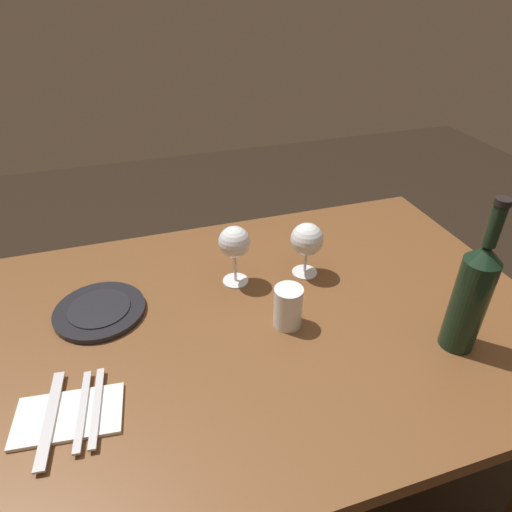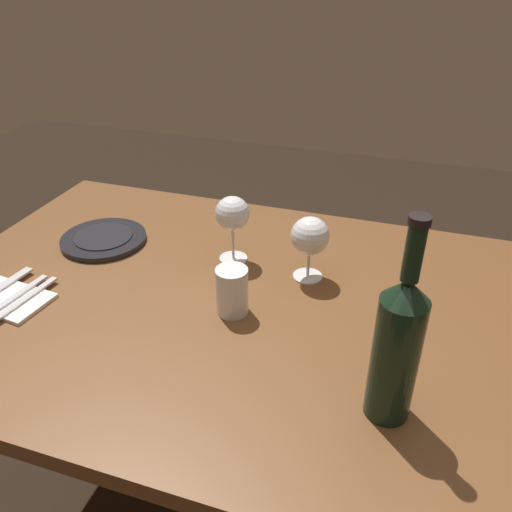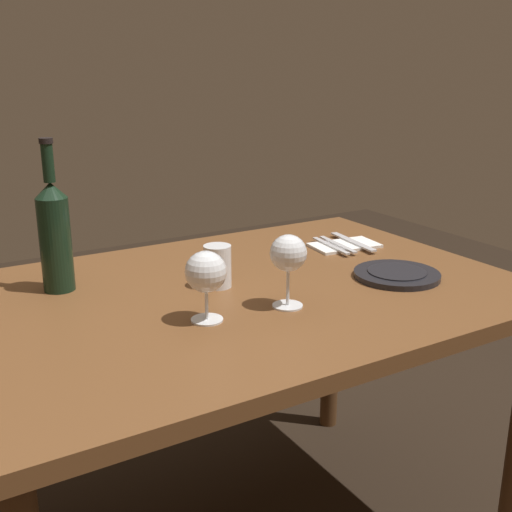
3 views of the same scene
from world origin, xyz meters
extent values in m
plane|color=black|center=(0.00, 0.00, 0.00)|extent=(6.00, 6.00, 0.00)
cube|color=brown|center=(0.00, 0.00, 0.72)|extent=(1.30, 0.90, 0.04)
cylinder|color=#50311A|center=(-0.58, -0.38, 0.35)|extent=(0.06, 0.06, 0.70)
cylinder|color=#50311A|center=(0.58, -0.38, 0.35)|extent=(0.06, 0.06, 0.70)
cylinder|color=white|center=(-0.15, -0.13, 0.74)|extent=(0.07, 0.07, 0.00)
cylinder|color=white|center=(-0.15, -0.13, 0.78)|extent=(0.01, 0.01, 0.07)
sphere|color=white|center=(-0.15, -0.13, 0.84)|extent=(0.08, 0.08, 0.08)
cylinder|color=maroon|center=(-0.15, -0.13, 0.84)|extent=(0.07, 0.07, 0.03)
cylinder|color=white|center=(0.04, -0.15, 0.74)|extent=(0.07, 0.07, 0.00)
cylinder|color=white|center=(0.04, -0.15, 0.79)|extent=(0.01, 0.01, 0.08)
sphere|color=white|center=(0.04, -0.15, 0.86)|extent=(0.08, 0.08, 0.08)
cylinder|color=maroon|center=(0.04, -0.15, 0.86)|extent=(0.06, 0.06, 0.02)
cylinder|color=black|center=(-0.36, 0.21, 0.85)|extent=(0.07, 0.07, 0.22)
cone|color=black|center=(-0.36, 0.21, 0.97)|extent=(0.07, 0.07, 0.03)
cylinder|color=black|center=(-0.36, 0.21, 1.03)|extent=(0.03, 0.03, 0.08)
cylinder|color=black|center=(-0.36, 0.21, 1.08)|extent=(0.03, 0.03, 0.01)
cylinder|color=white|center=(-0.03, 0.04, 0.79)|extent=(0.06, 0.06, 0.10)
cylinder|color=silver|center=(-0.03, 0.04, 0.77)|extent=(0.06, 0.06, 0.04)
cylinder|color=black|center=(0.37, -0.13, 0.75)|extent=(0.21, 0.21, 0.01)
cylinder|color=black|center=(0.37, -0.13, 0.76)|extent=(0.14, 0.14, 0.00)
cube|color=white|center=(0.43, 0.15, 0.74)|extent=(0.20, 0.13, 0.01)
cube|color=silver|center=(0.41, 0.15, 0.75)|extent=(0.03, 0.18, 0.00)
cube|color=silver|center=(0.38, 0.15, 0.75)|extent=(0.03, 0.18, 0.00)
cube|color=silver|center=(0.46, 0.15, 0.75)|extent=(0.04, 0.21, 0.00)
camera|label=1|loc=(0.27, 0.74, 1.44)|focal=31.37mm
camera|label=2|loc=(-0.34, 0.83, 1.38)|focal=36.66mm
camera|label=3|loc=(-0.68, -1.20, 1.24)|focal=44.32mm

